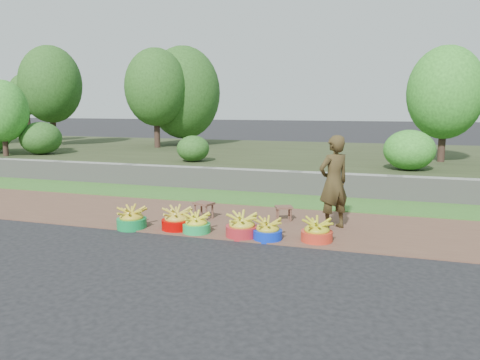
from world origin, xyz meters
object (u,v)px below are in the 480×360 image
(basin_b, at_px, (177,220))
(basin_c, at_px, (197,224))
(stool_left, at_px, (204,206))
(basin_f, at_px, (317,232))
(basin_a, at_px, (132,219))
(stool_right, at_px, (284,209))
(basin_e, at_px, (268,231))
(vendor_woman, at_px, (334,182))
(basin_d, at_px, (242,227))

(basin_b, relative_size, basin_c, 1.13)
(basin_c, relative_size, stool_left, 1.13)
(basin_f, bearing_deg, basin_c, -176.75)
(basin_a, distance_m, stool_right, 2.69)
(basin_e, height_order, stool_left, basin_e)
(basin_e, relative_size, vendor_woman, 0.29)
(basin_b, bearing_deg, basin_d, -3.53)
(basin_d, height_order, stool_right, basin_d)
(basin_b, height_order, stool_right, basin_b)
(basin_d, xyz_separation_m, stool_right, (0.41, 1.21, 0.06))
(basin_c, relative_size, vendor_woman, 0.29)
(basin_a, xyz_separation_m, basin_b, (0.78, 0.15, 0.00))
(basin_b, bearing_deg, stool_right, 35.69)
(basin_a, height_order, basin_c, basin_a)
(basin_b, height_order, basin_c, basin_b)
(basin_d, distance_m, basin_f, 1.18)
(basin_d, xyz_separation_m, vendor_woman, (1.31, 0.94, 0.64))
(basin_b, bearing_deg, basin_c, -12.50)
(basin_f, bearing_deg, basin_e, -170.38)
(basin_a, distance_m, stool_left, 1.36)
(basin_c, height_order, stool_left, basin_c)
(basin_c, relative_size, basin_d, 0.88)
(basin_a, distance_m, basin_f, 3.14)
(basin_d, distance_m, stool_left, 1.38)
(basin_f, bearing_deg, basin_d, -175.36)
(basin_a, distance_m, basin_e, 2.39)
(basin_c, xyz_separation_m, basin_d, (0.78, 0.02, 0.02))
(basin_e, relative_size, stool_left, 1.12)
(basin_c, xyz_separation_m, vendor_woman, (2.09, 0.96, 0.66))
(basin_d, relative_size, stool_right, 1.41)
(basin_d, bearing_deg, stool_left, 138.60)
(stool_right, distance_m, vendor_woman, 1.11)
(basin_e, bearing_deg, basin_c, 179.27)
(basin_c, bearing_deg, basin_f, 3.25)
(basin_b, distance_m, basin_d, 1.18)
(basin_b, xyz_separation_m, basin_c, (0.40, -0.09, -0.02))
(basin_d, height_order, vendor_woman, vendor_woman)
(basin_a, xyz_separation_m, basin_f, (3.13, 0.18, -0.01))
(basin_e, bearing_deg, basin_d, 175.92)
(basin_d, xyz_separation_m, basin_f, (1.18, 0.10, -0.01))
(basin_b, distance_m, stool_left, 0.85)
(stool_left, bearing_deg, basin_c, -74.70)
(basin_c, bearing_deg, vendor_woman, 24.60)
(stool_left, xyz_separation_m, stool_right, (1.44, 0.30, -0.03))
(basin_b, height_order, basin_e, basin_b)
(basin_f, height_order, stool_right, basin_f)
(basin_a, relative_size, stool_right, 1.37)
(basin_a, relative_size, basin_e, 1.10)
(basin_a, bearing_deg, basin_f, 3.21)
(basin_c, xyz_separation_m, stool_right, (1.19, 1.23, 0.08))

